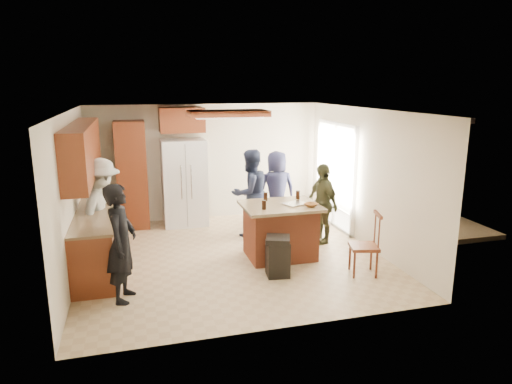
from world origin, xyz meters
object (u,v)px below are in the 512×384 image
object	(u,v)px
person_side_right	(322,203)
kitchen_island	(280,230)
person_behind_right	(277,190)
person_counter	(102,211)
person_front_left	(121,243)
spindle_chair	(365,246)
refrigerator	(184,183)
person_behind_left	(250,193)
trash_bin	(278,256)

from	to	relation	value
person_side_right	kitchen_island	xyz separation A→B (m)	(-0.99, -0.52, -0.28)
person_behind_right	person_counter	world-z (taller)	person_counter
person_side_right	kitchen_island	distance (m)	1.15
person_front_left	spindle_chair	world-z (taller)	person_front_left
person_behind_right	person_front_left	bearing A→B (deg)	41.89
person_front_left	person_behind_right	world-z (taller)	person_front_left
person_counter	spindle_chair	distance (m)	4.28
person_counter	refrigerator	size ratio (longest dim) A/B	0.97
person_behind_left	spindle_chair	world-z (taller)	person_behind_left
person_behind_left	trash_bin	bearing A→B (deg)	63.65
person_side_right	spindle_chair	size ratio (longest dim) A/B	1.51
person_counter	spindle_chair	bearing A→B (deg)	-98.80
person_side_right	person_front_left	bearing A→B (deg)	-76.83
refrigerator	person_side_right	bearing A→B (deg)	-37.95
spindle_chair	person_behind_left	bearing A→B (deg)	118.12
person_counter	refrigerator	xyz separation A→B (m)	(1.55, 1.77, 0.02)
person_behind_left	person_counter	bearing A→B (deg)	-9.33
person_side_right	person_behind_right	bearing A→B (deg)	-162.84
person_behind_right	trash_bin	distance (m)	2.52
refrigerator	person_front_left	bearing A→B (deg)	-110.39
person_counter	spindle_chair	xyz separation A→B (m)	(3.94, -1.62, -0.42)
trash_bin	person_front_left	bearing A→B (deg)	-174.85
person_behind_left	person_behind_right	world-z (taller)	person_behind_left
person_front_left	person_side_right	world-z (taller)	person_front_left
person_front_left	kitchen_island	xyz separation A→B (m)	(2.57, 0.96, -0.34)
refrigerator	person_behind_left	bearing A→B (deg)	-43.07
trash_bin	kitchen_island	bearing A→B (deg)	69.37
person_front_left	spindle_chair	xyz separation A→B (m)	(3.62, -0.09, -0.37)
person_counter	refrigerator	distance (m)	2.35
person_front_left	person_counter	xyz separation A→B (m)	(-0.32, 1.53, 0.06)
person_behind_left	person_counter	size ratio (longest dim) A/B	0.97
person_front_left	person_side_right	xyz separation A→B (m)	(3.57, 1.48, -0.07)
person_front_left	person_behind_right	distance (m)	3.97
person_behind_right	kitchen_island	bearing A→B (deg)	75.93
person_behind_left	trash_bin	xyz separation A→B (m)	(-0.09, -2.03, -0.53)
person_front_left	person_side_right	size ratio (longest dim) A/B	1.09
trash_bin	spindle_chair	world-z (taller)	spindle_chair
trash_bin	spindle_chair	xyz separation A→B (m)	(1.33, -0.30, 0.13)
person_behind_right	person_side_right	world-z (taller)	person_behind_right
person_behind_right	person_counter	size ratio (longest dim) A/B	0.91
person_counter	trash_bin	distance (m)	2.98
kitchen_island	trash_bin	distance (m)	0.82
person_side_right	person_behind_left	bearing A→B (deg)	-131.62
person_behind_right	person_counter	bearing A→B (deg)	18.79
person_behind_right	kitchen_island	world-z (taller)	person_behind_right
spindle_chair	person_front_left	bearing A→B (deg)	178.56
trash_bin	person_counter	bearing A→B (deg)	153.06
person_behind_left	person_counter	xyz separation A→B (m)	(-2.69, -0.70, 0.02)
person_front_left	kitchen_island	distance (m)	2.77
person_behind_left	kitchen_island	distance (m)	1.34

